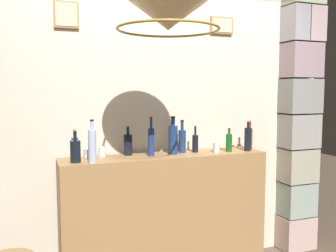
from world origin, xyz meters
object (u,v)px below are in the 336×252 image
(liquor_bottle_mezcal, at_px, (248,139))
(pendant_lamp, at_px, (168,12))
(liquor_bottle_tequila, at_px, (75,151))
(liquor_bottle_amaro, at_px, (182,140))
(liquor_bottle_whiskey, at_px, (75,147))
(liquor_bottle_scotch, at_px, (128,144))
(glass_tumbler_highball, at_px, (88,153))
(liquor_bottle_brandy, at_px, (173,139))
(liquor_bottle_port, at_px, (195,143))
(liquor_bottle_vermouth, at_px, (151,141))
(liquor_bottle_vodka, at_px, (92,145))
(liquor_bottle_rum, at_px, (250,138))
(glass_tumbler_rocks, at_px, (102,152))
(glass_tumbler_shot, at_px, (216,148))
(liquor_bottle_rye, at_px, (229,142))

(liquor_bottle_mezcal, bearing_deg, pendant_lamp, -146.82)
(liquor_bottle_tequila, xyz_separation_m, liquor_bottle_amaro, (0.93, 0.12, 0.02))
(liquor_bottle_whiskey, bearing_deg, liquor_bottle_scotch, -4.30)
(liquor_bottle_scotch, height_order, liquor_bottle_mezcal, liquor_bottle_mezcal)
(liquor_bottle_mezcal, height_order, glass_tumbler_highball, liquor_bottle_mezcal)
(liquor_bottle_whiskey, height_order, liquor_bottle_scotch, liquor_bottle_scotch)
(liquor_bottle_mezcal, bearing_deg, liquor_bottle_brandy, 173.10)
(liquor_bottle_port, height_order, liquor_bottle_vermouth, liquor_bottle_vermouth)
(liquor_bottle_mezcal, height_order, liquor_bottle_amaro, liquor_bottle_amaro)
(liquor_bottle_brandy, xyz_separation_m, liquor_bottle_vermouth, (-0.20, -0.02, -0.00))
(liquor_bottle_tequila, relative_size, liquor_bottle_whiskey, 1.01)
(liquor_bottle_vodka, bearing_deg, liquor_bottle_port, 9.69)
(liquor_bottle_tequila, xyz_separation_m, pendant_lamp, (0.49, -0.67, 0.93))
(liquor_bottle_rum, relative_size, glass_tumbler_rocks, 3.16)
(liquor_bottle_tequila, bearing_deg, liquor_bottle_brandy, 5.36)
(liquor_bottle_amaro, xyz_separation_m, liquor_bottle_vermouth, (-0.31, -0.06, 0.02))
(liquor_bottle_vodka, distance_m, liquor_bottle_vermouth, 0.52)
(liquor_bottle_scotch, relative_size, pendant_lamp, 0.40)
(glass_tumbler_shot, xyz_separation_m, pendant_lamp, (-0.71, -0.68, 0.98))
(liquor_bottle_rye, height_order, liquor_bottle_mezcal, liquor_bottle_mezcal)
(liquor_bottle_vodka, distance_m, glass_tumbler_shot, 1.09)
(liquor_bottle_rye, relative_size, liquor_bottle_scotch, 0.83)
(liquor_bottle_rum, height_order, glass_tumbler_highball, liquor_bottle_rum)
(liquor_bottle_vodka, distance_m, liquor_bottle_brandy, 0.72)
(liquor_bottle_brandy, height_order, glass_tumbler_shot, liquor_bottle_brandy)
(liquor_bottle_brandy, height_order, liquor_bottle_rum, liquor_bottle_brandy)
(liquor_bottle_whiskey, xyz_separation_m, liquor_bottle_mezcal, (1.50, -0.20, 0.02))
(pendant_lamp, bearing_deg, liquor_bottle_rye, 39.39)
(liquor_bottle_tequila, xyz_separation_m, liquor_bottle_rum, (1.59, 0.08, 0.02))
(liquor_bottle_rye, xyz_separation_m, liquor_bottle_amaro, (-0.41, 0.10, 0.02))
(liquor_bottle_mezcal, bearing_deg, glass_tumbler_shot, 177.65)
(liquor_bottle_scotch, relative_size, liquor_bottle_port, 1.05)
(liquor_bottle_tequila, xyz_separation_m, glass_tumbler_highball, (0.12, 0.16, -0.05))
(liquor_bottle_vodka, relative_size, glass_tumbler_rocks, 3.87)
(liquor_bottle_rye, height_order, liquor_bottle_scotch, liquor_bottle_scotch)
(liquor_bottle_rum, xyz_separation_m, liquor_bottle_amaro, (-0.66, 0.05, 0.00))
(liquor_bottle_brandy, distance_m, liquor_bottle_amaro, 0.11)
(liquor_bottle_tequila, bearing_deg, liquor_bottle_vodka, -27.97)
(liquor_bottle_scotch, distance_m, liquor_bottle_rum, 1.14)
(pendant_lamp, bearing_deg, glass_tumbler_shot, 43.73)
(liquor_bottle_rye, distance_m, glass_tumbler_rocks, 1.12)
(liquor_bottle_whiskey, xyz_separation_m, pendant_lamp, (0.47, -0.87, 0.93))
(liquor_bottle_vodka, bearing_deg, glass_tumbler_rocks, 62.66)
(liquor_bottle_vodka, height_order, liquor_bottle_vermouth, liquor_bottle_vermouth)
(liquor_bottle_rum, bearing_deg, pendant_lamp, -145.58)
(liquor_bottle_brandy, distance_m, glass_tumbler_highball, 0.72)
(liquor_bottle_brandy, xyz_separation_m, liquor_bottle_whiskey, (-0.81, 0.12, -0.04))
(glass_tumbler_rocks, bearing_deg, liquor_bottle_rum, -3.58)
(liquor_bottle_scotch, relative_size, glass_tumbler_rocks, 2.98)
(liquor_bottle_mezcal, height_order, glass_tumbler_rocks, liquor_bottle_mezcal)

